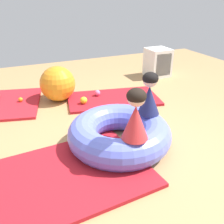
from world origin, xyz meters
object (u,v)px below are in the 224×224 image
(play_ball_pink, at_px, (97,93))
(exercise_ball_large, at_px, (58,84))
(inflatable_cushion, at_px, (119,134))
(child_in_red, at_px, (136,115))
(play_ball_yellow, at_px, (84,100))
(child_in_navy, at_px, (149,94))
(storage_cube, at_px, (158,63))
(play_ball_orange, at_px, (21,100))

(play_ball_pink, relative_size, exercise_ball_large, 0.17)
(inflatable_cushion, bearing_deg, child_in_red, -92.86)
(inflatable_cushion, relative_size, exercise_ball_large, 2.09)
(inflatable_cushion, height_order, play_ball_yellow, inflatable_cushion)
(play_ball_yellow, height_order, play_ball_pink, play_ball_yellow)
(child_in_navy, bearing_deg, play_ball_pink, -98.71)
(play_ball_pink, bearing_deg, play_ball_yellow, -145.10)
(child_in_navy, bearing_deg, exercise_ball_large, -78.81)
(child_in_navy, relative_size, storage_cube, 0.88)
(inflatable_cushion, bearing_deg, child_in_navy, 4.86)
(child_in_navy, relative_size, play_ball_pink, 5.11)
(child_in_navy, bearing_deg, inflatable_cushion, -7.64)
(play_ball_orange, relative_size, storage_cube, 0.12)
(play_ball_pink, bearing_deg, child_in_red, -99.64)
(storage_cube, bearing_deg, inflatable_cushion, -132.01)
(play_ball_yellow, bearing_deg, play_ball_pink, 34.90)
(child_in_navy, height_order, exercise_ball_large, child_in_navy)
(inflatable_cushion, xyz_separation_m, play_ball_orange, (-0.90, 1.72, -0.09))
(play_ball_yellow, distance_m, exercise_ball_large, 0.52)
(inflatable_cushion, bearing_deg, play_ball_yellow, 90.68)
(storage_cube, bearing_deg, child_in_navy, -125.90)
(play_ball_yellow, relative_size, play_ball_pink, 1.13)
(child_in_red, relative_size, play_ball_orange, 7.38)
(exercise_ball_large, bearing_deg, play_ball_orange, 171.39)
(child_in_navy, distance_m, play_ball_orange, 2.18)
(child_in_red, distance_m, play_ball_yellow, 1.71)
(child_in_navy, xyz_separation_m, exercise_ball_large, (-0.70, 1.60, -0.30))
(play_ball_pink, distance_m, storage_cube, 1.69)
(play_ball_yellow, distance_m, play_ball_pink, 0.38)
(play_ball_pink, distance_m, play_ball_orange, 1.22)
(child_in_red, bearing_deg, play_ball_pink, 120.50)
(child_in_navy, bearing_deg, play_ball_orange, -65.14)
(inflatable_cushion, distance_m, play_ball_pink, 1.49)
(child_in_red, relative_size, play_ball_pink, 5.31)
(play_ball_pink, bearing_deg, inflatable_cushion, -101.41)
(child_in_red, relative_size, child_in_navy, 1.04)
(play_ball_pink, xyz_separation_m, storage_cube, (1.57, 0.61, 0.19))
(child_in_navy, bearing_deg, storage_cube, -138.41)
(play_ball_yellow, xyz_separation_m, exercise_ball_large, (-0.30, 0.39, 0.19))
(play_ball_orange, bearing_deg, exercise_ball_large, -8.61)
(play_ball_yellow, xyz_separation_m, play_ball_pink, (0.31, 0.22, -0.01))
(inflatable_cushion, distance_m, child_in_navy, 0.57)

